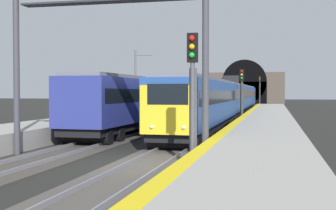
# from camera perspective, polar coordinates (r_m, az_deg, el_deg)

# --- Properties ---
(ground_plane) EXTENTS (320.00, 320.00, 0.00)m
(ground_plane) POSITION_cam_1_polar(r_m,az_deg,el_deg) (17.50, -2.65, -7.74)
(ground_plane) COLOR black
(platform_right) EXTENTS (112.00, 3.92, 0.97)m
(platform_right) POSITION_cam_1_polar(r_m,az_deg,el_deg) (16.79, 10.98, -6.49)
(platform_right) COLOR #9E9B93
(platform_right) RESTS_ON ground_plane
(platform_right_edge_strip) EXTENTS (112.00, 0.50, 0.01)m
(platform_right_edge_strip) POSITION_cam_1_polar(r_m,az_deg,el_deg) (16.88, 5.16, -4.74)
(platform_right_edge_strip) COLOR yellow
(platform_right_edge_strip) RESTS_ON platform_right
(track_main_line) EXTENTS (160.00, 3.06, 0.21)m
(track_main_line) POSITION_cam_1_polar(r_m,az_deg,el_deg) (17.50, -2.65, -7.61)
(track_main_line) COLOR #4C4742
(track_main_line) RESTS_ON ground_plane
(track_adjacent_line) EXTENTS (160.00, 3.17, 0.21)m
(track_adjacent_line) POSITION_cam_1_polar(r_m,az_deg,el_deg) (19.34, -16.55, -6.78)
(track_adjacent_line) COLOR #423D38
(track_adjacent_line) RESTS_ON ground_plane
(train_main_approaching) EXTENTS (61.38, 2.84, 4.64)m
(train_main_approaching) POSITION_cam_1_polar(r_m,az_deg,el_deg) (51.21, 7.87, 0.85)
(train_main_approaching) COLOR #264C99
(train_main_approaching) RESTS_ON ground_plane
(train_adjacent_platform) EXTENTS (40.58, 3.40, 4.77)m
(train_adjacent_platform) POSITION_cam_1_polar(r_m,az_deg,el_deg) (42.63, 0.27, 0.81)
(train_adjacent_platform) COLOR navy
(train_adjacent_platform) RESTS_ON ground_plane
(railway_signal_near) EXTENTS (0.39, 0.38, 4.96)m
(railway_signal_near) POSITION_cam_1_polar(r_m,az_deg,el_deg) (16.48, 3.07, 2.21)
(railway_signal_near) COLOR #4C4C54
(railway_signal_near) RESTS_ON ground_plane
(railway_signal_mid) EXTENTS (0.39, 0.38, 4.88)m
(railway_signal_mid) POSITION_cam_1_polar(r_m,az_deg,el_deg) (41.60, 9.17, 1.80)
(railway_signal_mid) COLOR #38383D
(railway_signal_mid) RESTS_ON ground_plane
(railway_signal_far) EXTENTS (0.39, 0.38, 5.95)m
(railway_signal_far) POSITION_cam_1_polar(r_m,az_deg,el_deg) (92.09, 11.35, 2.07)
(railway_signal_far) COLOR #38383D
(railway_signal_far) RESTS_ON ground_plane
(overhead_signal_gantry) EXTENTS (0.70, 8.92, 7.54)m
(overhead_signal_gantry) POSITION_cam_1_polar(r_m,az_deg,el_deg) (20.17, -7.72, 9.69)
(overhead_signal_gantry) COLOR #3F3F47
(overhead_signal_gantry) RESTS_ON ground_plane
(tunnel_portal) EXTENTS (2.22, 18.89, 10.58)m
(tunnel_portal) POSITION_cam_1_polar(r_m,az_deg,el_deg) (111.94, 9.51, 2.12)
(tunnel_portal) COLOR #51473D
(tunnel_portal) RESTS_ON ground_plane
(catenary_mast_near) EXTENTS (0.22, 2.15, 7.72)m
(catenary_mast_near) POSITION_cam_1_polar(r_m,az_deg,el_deg) (53.88, -4.04, 2.84)
(catenary_mast_near) COLOR #595B60
(catenary_mast_near) RESTS_ON ground_plane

